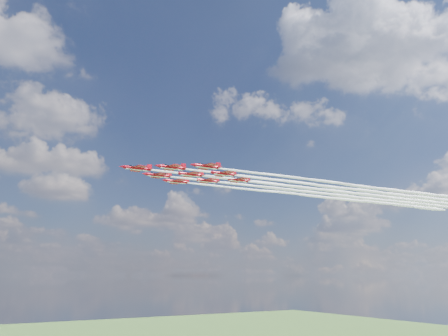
{
  "coord_description": "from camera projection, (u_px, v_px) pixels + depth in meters",
  "views": [
    {
      "loc": [
        -59.2,
        -133.91,
        40.3
      ],
      "look_at": [
        17.02,
        -6.75,
        76.99
      ],
      "focal_mm": 35.0,
      "sensor_mm": 36.0,
      "label": 1
    }
  ],
  "objects": [
    {
      "name": "jet_lead",
      "position": [
        317.0,
        189.0,
        173.65
      ],
      "size": [
        153.97,
        13.13,
        2.67
      ],
      "rotation": [
        0.0,
        0.0,
        -0.05
      ],
      "color": "#B50A1C"
    },
    {
      "name": "jet_row2_port",
      "position": [
        346.0,
        188.0,
        172.46
      ],
      "size": [
        153.97,
        13.13,
        2.67
      ],
      "rotation": [
        0.0,
        0.0,
        -0.05
      ],
      "color": "#B50A1C"
    },
    {
      "name": "jet_row2_starb",
      "position": [
        324.0,
        194.0,
        183.37
      ],
      "size": [
        153.97,
        13.13,
        2.67
      ],
      "rotation": [
        0.0,
        0.0,
        -0.05
      ],
      "color": "#B50A1C"
    },
    {
      "name": "jet_row3_port",
      "position": [
        375.0,
        188.0,
        171.26
      ],
      "size": [
        153.97,
        13.13,
        2.67
      ],
      "rotation": [
        0.0,
        0.0,
        -0.05
      ],
      "color": "#B50A1C"
    },
    {
      "name": "jet_row3_centre",
      "position": [
        352.0,
        193.0,
        182.18
      ],
      "size": [
        153.97,
        13.13,
        2.67
      ],
      "rotation": [
        0.0,
        0.0,
        -0.05
      ],
      "color": "#B50A1C"
    },
    {
      "name": "jet_row3_starb",
      "position": [
        331.0,
        198.0,
        193.09
      ],
      "size": [
        153.97,
        13.13,
        2.67
      ],
      "rotation": [
        0.0,
        0.0,
        -0.05
      ],
      "color": "#B50A1C"
    },
    {
      "name": "jet_row4_port",
      "position": [
        380.0,
        193.0,
        180.98
      ],
      "size": [
        153.97,
        13.13,
        2.67
      ],
      "rotation": [
        0.0,
        0.0,
        -0.05
      ],
      "color": "#B50A1C"
    },
    {
      "name": "jet_row4_starb",
      "position": [
        357.0,
        197.0,
        191.9
      ],
      "size": [
        153.97,
        13.13,
        2.67
      ],
      "rotation": [
        0.0,
        0.0,
        -0.05
      ],
      "color": "#B50A1C"
    },
    {
      "name": "jet_tail",
      "position": [
        384.0,
        197.0,
        190.7
      ],
      "size": [
        153.97,
        13.13,
        2.67
      ],
      "rotation": [
        0.0,
        0.0,
        -0.05
      ],
      "color": "#B50A1C"
    }
  ]
}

